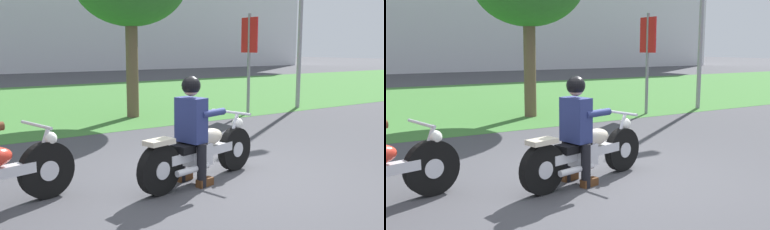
{
  "view_description": "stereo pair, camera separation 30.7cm",
  "coord_description": "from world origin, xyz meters",
  "views": [
    {
      "loc": [
        -3.35,
        -4.41,
        1.73
      ],
      "look_at": [
        -0.2,
        0.31,
        0.85
      ],
      "focal_mm": 40.78,
      "sensor_mm": 36.0,
      "label": 1
    },
    {
      "loc": [
        -3.09,
        -4.57,
        1.73
      ],
      "look_at": [
        -0.2,
        0.31,
        0.85
      ],
      "focal_mm": 40.78,
      "sensor_mm": 36.0,
      "label": 2
    }
  ],
  "objects": [
    {
      "name": "sign_banner",
      "position": [
        4.26,
        4.3,
        1.72
      ],
      "size": [
        0.08,
        0.6,
        2.6
      ],
      "color": "gray",
      "rests_on": "ground"
    },
    {
      "name": "ground",
      "position": [
        0.0,
        0.0,
        0.0
      ],
      "size": [
        120.0,
        120.0,
        0.0
      ],
      "primitive_type": "plane",
      "color": "#424247"
    },
    {
      "name": "rider_lead",
      "position": [
        -0.35,
        0.08,
        0.81
      ],
      "size": [
        0.62,
        0.55,
        1.39
      ],
      "rotation": [
        0.0,
        0.0,
        0.24
      ],
      "color": "black",
      "rests_on": "ground"
    },
    {
      "name": "grass_verge",
      "position": [
        0.0,
        9.83,
        0.0
      ],
      "size": [
        60.0,
        12.0,
        0.01
      ],
      "primitive_type": "cube",
      "color": "#3D7533",
      "rests_on": "ground"
    },
    {
      "name": "motorcycle_lead",
      "position": [
        -0.19,
        0.11,
        0.38
      ],
      "size": [
        2.04,
        0.78,
        0.86
      ],
      "rotation": [
        0.0,
        0.0,
        0.24
      ],
      "color": "black",
      "rests_on": "ground"
    }
  ]
}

